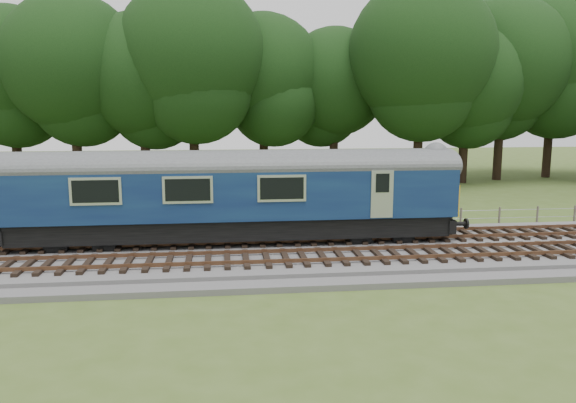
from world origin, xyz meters
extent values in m
plane|color=#435920|center=(0.00, 0.00, 0.00)|extent=(120.00, 120.00, 0.00)
cube|color=#4C4C4F|center=(0.00, 0.00, 0.17)|extent=(70.00, 7.00, 0.35)
cube|color=brown|center=(0.00, 0.68, 0.49)|extent=(66.50, 0.07, 0.14)
cube|color=brown|center=(0.00, 2.12, 0.49)|extent=(66.50, 0.07, 0.14)
cube|color=brown|center=(0.00, -2.32, 0.49)|extent=(66.50, 0.07, 0.14)
cube|color=brown|center=(0.00, -0.88, 0.49)|extent=(66.50, 0.07, 0.14)
cube|color=black|center=(-3.14, 1.40, 1.06)|extent=(17.46, 2.52, 0.85)
cube|color=#0D1A48|center=(-3.14, 1.40, 2.48)|extent=(18.00, 2.80, 2.05)
cube|color=#EDAF14|center=(5.88, 1.40, 2.11)|extent=(0.06, 2.74, 1.30)
cube|color=black|center=(2.86, 1.40, 0.86)|extent=(2.60, 2.00, 0.55)
cube|color=black|center=(-9.14, 1.40, 0.86)|extent=(2.60, 2.00, 0.55)
camera|label=1|loc=(-3.62, -21.41, 5.80)|focal=35.00mm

